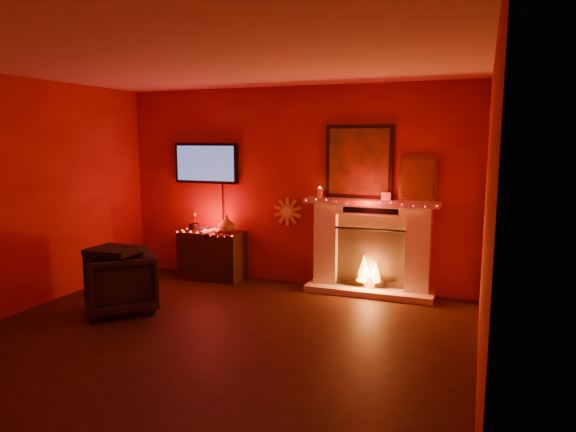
{
  "coord_description": "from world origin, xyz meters",
  "views": [
    {
      "loc": [
        2.46,
        -4.09,
        1.99
      ],
      "look_at": [
        0.26,
        1.7,
        1.06
      ],
      "focal_mm": 32.0,
      "sensor_mm": 36.0,
      "label": 1
    }
  ],
  "objects_px": {
    "tv": "(206,163)",
    "sunburst_clock": "(287,212)",
    "fireplace": "(371,238)",
    "armchair": "(119,282)",
    "console_table": "(213,253)"
  },
  "relations": [
    {
      "from": "sunburst_clock",
      "to": "armchair",
      "type": "xyz_separation_m",
      "value": [
        -1.37,
        -1.88,
        -0.65
      ]
    },
    {
      "from": "fireplace",
      "to": "tv",
      "type": "relative_size",
      "value": 1.76
    },
    {
      "from": "fireplace",
      "to": "sunburst_clock",
      "type": "relative_size",
      "value": 5.45
    },
    {
      "from": "fireplace",
      "to": "armchair",
      "type": "xyz_separation_m",
      "value": [
        -2.56,
        -1.79,
        -0.37
      ]
    },
    {
      "from": "fireplace",
      "to": "console_table",
      "type": "bearing_deg",
      "value": -176.72
    },
    {
      "from": "sunburst_clock",
      "to": "fireplace",
      "type": "bearing_deg",
      "value": -4.37
    },
    {
      "from": "tv",
      "to": "console_table",
      "type": "distance_m",
      "value": 1.3
    },
    {
      "from": "console_table",
      "to": "armchair",
      "type": "xyz_separation_m",
      "value": [
        -0.3,
        -1.66,
        -0.02
      ]
    },
    {
      "from": "tv",
      "to": "console_table",
      "type": "xyz_separation_m",
      "value": [
        0.18,
        -0.19,
        -1.27
      ]
    },
    {
      "from": "console_table",
      "to": "armchair",
      "type": "distance_m",
      "value": 1.69
    },
    {
      "from": "fireplace",
      "to": "sunburst_clock",
      "type": "distance_m",
      "value": 1.23
    },
    {
      "from": "fireplace",
      "to": "armchair",
      "type": "bearing_deg",
      "value": -145.05
    },
    {
      "from": "tv",
      "to": "sunburst_clock",
      "type": "height_order",
      "value": "tv"
    },
    {
      "from": "sunburst_clock",
      "to": "console_table",
      "type": "relative_size",
      "value": 0.43
    },
    {
      "from": "fireplace",
      "to": "tv",
      "type": "xyz_separation_m",
      "value": [
        -2.44,
        0.06,
        0.92
      ]
    }
  ]
}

